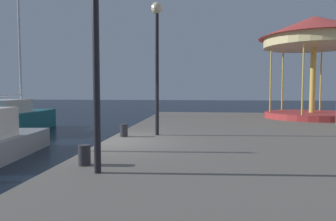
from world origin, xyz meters
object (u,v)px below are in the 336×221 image
carousel (314,42)px  lamp_post_mid_promenade (157,45)px  sailboat_teal (12,119)px  bollard_north (84,155)px  bollard_center (124,130)px  lamp_post_near_edge (95,16)px

carousel → lamp_post_mid_promenade: size_ratio=1.30×
carousel → lamp_post_mid_promenade: carousel is taller
sailboat_teal → bollard_north: size_ratio=19.32×
sailboat_teal → lamp_post_mid_promenade: bearing=-32.4°
bollard_center → lamp_post_near_edge: bearing=-81.8°
lamp_post_mid_promenade → bollard_north: bearing=-101.4°
lamp_post_mid_promenade → bollard_center: lamp_post_mid_promenade is taller
sailboat_teal → bollard_center: size_ratio=19.32×
carousel → lamp_post_near_edge: (-7.55, -11.60, -1.18)m
lamp_post_mid_promenade → bollard_center: (-1.00, -0.44, -2.71)m
sailboat_teal → carousel: (15.73, 1.49, 4.02)m
lamp_post_near_edge → bollard_north: bearing=130.5°
carousel → bollard_north: bearing=-125.8°
lamp_post_mid_promenade → bollard_north: size_ratio=10.64×
bollard_north → bollard_center: bearing=92.5°
bollard_north → sailboat_teal: bearing=128.9°
sailboat_teal → bollard_north: 12.32m
lamp_post_mid_promenade → bollard_north: 5.04m
sailboat_teal → lamp_post_near_edge: size_ratio=1.94×
lamp_post_mid_promenade → carousel: bearing=44.0°
lamp_post_near_edge → lamp_post_mid_promenade: size_ratio=0.93×
sailboat_teal → lamp_post_mid_promenade: size_ratio=1.82×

